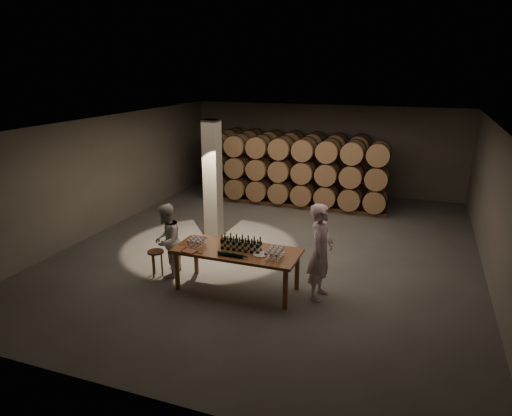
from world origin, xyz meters
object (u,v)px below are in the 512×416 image
(plate, at_px, (261,254))
(person_woman, at_px, (167,241))
(stool, at_px, (156,256))
(notebook_near, at_px, (190,251))
(person_man, at_px, (321,252))
(tasting_table, at_px, (237,254))
(bottle_cluster, at_px, (241,245))

(plate, height_order, person_woman, person_woman)
(plate, bearing_deg, stool, 178.79)
(notebook_near, height_order, stool, notebook_near)
(plate, xyz_separation_m, person_man, (1.14, 0.36, 0.08))
(stool, height_order, person_man, person_man)
(tasting_table, relative_size, plate, 8.30)
(stool, relative_size, person_woman, 0.36)
(stool, bearing_deg, tasting_table, 0.94)
(person_woman, bearing_deg, tasting_table, 74.56)
(tasting_table, distance_m, stool, 1.96)
(person_man, height_order, person_woman, person_man)
(notebook_near, bearing_deg, stool, 169.91)
(bottle_cluster, bearing_deg, person_woman, 177.14)
(stool, distance_m, person_man, 3.67)
(stool, bearing_deg, bottle_cluster, 1.37)
(person_man, bearing_deg, stool, 101.19)
(person_man, bearing_deg, bottle_cluster, 105.57)
(bottle_cluster, xyz_separation_m, person_man, (1.60, 0.26, -0.02))
(bottle_cluster, bearing_deg, person_man, 9.25)
(tasting_table, height_order, notebook_near, notebook_near)
(plate, height_order, person_man, person_man)
(bottle_cluster, bearing_deg, tasting_table, -169.44)
(notebook_near, distance_m, stool, 1.24)
(bottle_cluster, relative_size, person_man, 0.43)
(notebook_near, relative_size, person_man, 0.13)
(tasting_table, bearing_deg, stool, -179.06)
(person_woman, bearing_deg, person_man, 80.98)
(stool, xyz_separation_m, person_man, (3.62, 0.31, 0.49))
(notebook_near, relative_size, stool, 0.44)
(plate, bearing_deg, tasting_table, 171.28)
(person_man, bearing_deg, person_woman, 99.19)
(bottle_cluster, bearing_deg, plate, -12.41)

